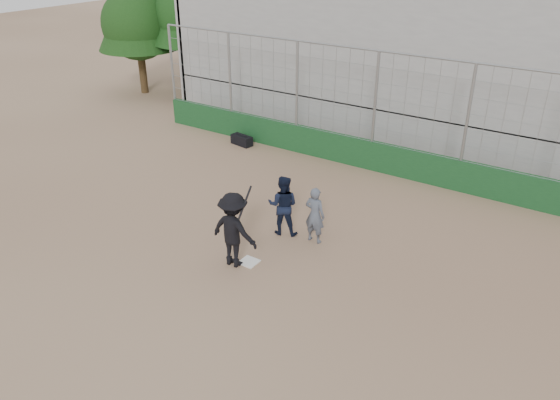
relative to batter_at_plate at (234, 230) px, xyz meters
The scene contains 10 objects.
ground 1.02m from the batter_at_plate, 42.41° to the left, with size 90.00×90.00×0.00m, color brown.
home_plate 1.01m from the batter_at_plate, 42.41° to the left, with size 0.44×0.44×0.02m, color white.
backstop 7.24m from the batter_at_plate, 87.99° to the left, with size 18.10×0.25×4.04m.
bleachers 12.34m from the batter_at_plate, 88.80° to the left, with size 20.25×6.70×6.98m.
tree_left 15.92m from the batter_at_plate, 133.73° to the left, with size 4.48×4.48×7.00m.
tree_right 16.67m from the batter_at_plate, 143.69° to the left, with size 3.84×3.84×6.00m.
batter_at_plate is the anchor object (origin of this frame).
catcher_crouched 1.93m from the batter_at_plate, 84.50° to the left, with size 1.00×0.89×1.16m.
umpire 2.31m from the batter_at_plate, 61.76° to the left, with size 0.57×0.37×1.40m, color #4D5562.
equipment_bag 8.21m from the batter_at_plate, 126.00° to the left, with size 0.91×0.50×0.41m.
Camera 1 is at (6.96, -9.08, 7.53)m, focal length 35.00 mm.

